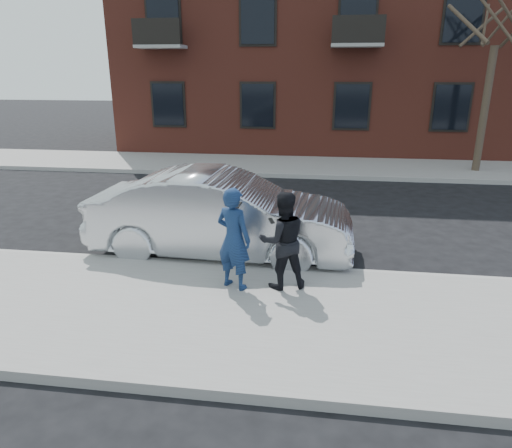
# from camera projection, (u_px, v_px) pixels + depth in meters

# --- Properties ---
(ground) EXTENTS (100.00, 100.00, 0.00)m
(ground) POSITION_uv_depth(u_px,v_px,m) (388.00, 323.00, 6.75)
(ground) COLOR black
(ground) RESTS_ON ground
(near_sidewalk) EXTENTS (50.00, 3.50, 0.15)m
(near_sidewalk) POSITION_uv_depth(u_px,v_px,m) (390.00, 328.00, 6.49)
(near_sidewalk) COLOR gray
(near_sidewalk) RESTS_ON ground
(near_curb) EXTENTS (50.00, 0.10, 0.15)m
(near_curb) POSITION_uv_depth(u_px,v_px,m) (376.00, 275.00, 8.18)
(near_curb) COLOR #999691
(near_curb) RESTS_ON ground
(far_sidewalk) EXTENTS (50.00, 3.50, 0.15)m
(far_sidewalk) POSITION_uv_depth(u_px,v_px,m) (348.00, 167.00, 17.29)
(far_sidewalk) COLOR gray
(far_sidewalk) RESTS_ON ground
(far_curb) EXTENTS (50.00, 0.10, 0.15)m
(far_curb) POSITION_uv_depth(u_px,v_px,m) (351.00, 178.00, 15.60)
(far_curb) COLOR #999691
(far_curb) RESTS_ON ground
(apartment_building) EXTENTS (24.30, 10.30, 12.30)m
(apartment_building) POSITION_uv_depth(u_px,v_px,m) (392.00, 12.00, 21.42)
(apartment_building) COLOR maroon
(apartment_building) RESTS_ON ground
(street_tree) EXTENTS (3.60, 3.60, 6.80)m
(street_tree) POSITION_uv_depth(u_px,v_px,m) (501.00, 6.00, 14.73)
(street_tree) COLOR #352A1F
(street_tree) RESTS_ON far_sidewalk
(silver_sedan) EXTENTS (5.20, 1.94, 1.70)m
(silver_sedan) POSITION_uv_depth(u_px,v_px,m) (222.00, 215.00, 9.03)
(silver_sedan) COLOR #B7BABF
(silver_sedan) RESTS_ON ground
(man_hoodie) EXTENTS (0.73, 0.63, 1.69)m
(man_hoodie) POSITION_uv_depth(u_px,v_px,m) (234.00, 239.00, 7.31)
(man_hoodie) COLOR navy
(man_hoodie) RESTS_ON near_sidewalk
(man_peacoat) EXTENTS (0.94, 0.83, 1.62)m
(man_peacoat) POSITION_uv_depth(u_px,v_px,m) (283.00, 241.00, 7.34)
(man_peacoat) COLOR black
(man_peacoat) RESTS_ON near_sidewalk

